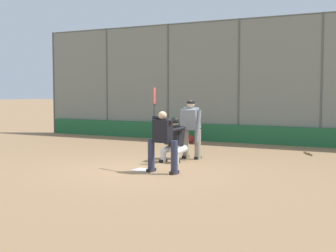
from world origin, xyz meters
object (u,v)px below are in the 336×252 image
catcher_behind_plate (173,139)px  umpire_home (191,128)px  batter_at_plate (162,139)px  equipment_bag_dugout_side (178,139)px  spare_bat_near_backstop (307,153)px

catcher_behind_plate → umpire_home: (-0.16, -0.82, 0.26)m
batter_at_plate → equipment_bag_dugout_side: 6.71m
batter_at_plate → umpire_home: batter_at_plate is taller
spare_bat_near_backstop → equipment_bag_dugout_side: 5.19m
batter_at_plate → equipment_bag_dugout_side: (2.65, -6.13, -0.66)m
catcher_behind_plate → spare_bat_near_backstop: (-2.97, -3.47, -0.62)m
umpire_home → spare_bat_near_backstop: umpire_home is taller
spare_bat_near_backstop → umpire_home: bearing=107.0°
umpire_home → spare_bat_near_backstop: size_ratio=2.26×
umpire_home → catcher_behind_plate: bearing=81.1°
catcher_behind_plate → umpire_home: 0.87m
umpire_home → equipment_bag_dugout_side: 4.39m
batter_at_plate → umpire_home: 2.49m
catcher_behind_plate → spare_bat_near_backstop: 4.61m
umpire_home → spare_bat_near_backstop: (-2.80, -2.65, -0.88)m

